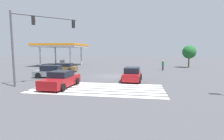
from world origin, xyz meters
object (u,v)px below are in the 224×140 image
(car_3, at_px, (63,68))
(tree_corner_a, at_px, (189,52))
(car_2, at_px, (132,75))
(fire_hydrant, at_px, (72,67))
(traffic_signal_mast, at_px, (33,34))
(car_1, at_px, (61,80))
(pedestrian, at_px, (163,65))
(car_0, at_px, (52,72))

(car_3, distance_m, tree_corner_a, 24.69)
(car_2, relative_size, fire_hydrant, 4.89)
(traffic_signal_mast, xyz_separation_m, tree_corner_a, (20.14, 21.40, -1.93))
(car_1, xyz_separation_m, tree_corner_a, (16.94, 22.25, 2.44))
(traffic_signal_mast, distance_m, car_3, 11.56)
(traffic_signal_mast, height_order, car_2, traffic_signal_mast)
(car_1, relative_size, tree_corner_a, 1.10)
(car_3, bearing_deg, car_1, 109.82)
(car_3, distance_m, fire_hydrant, 3.47)
(pedestrian, bearing_deg, tree_corner_a, 178.41)
(car_0, bearing_deg, car_1, -56.46)
(traffic_signal_mast, relative_size, tree_corner_a, 1.58)
(car_0, relative_size, car_2, 1.09)
(car_1, relative_size, pedestrian, 2.78)
(pedestrian, bearing_deg, car_3, -31.92)
(car_1, bearing_deg, traffic_signal_mast, -102.57)
(fire_hydrant, bearing_deg, pedestrian, 4.65)
(car_2, bearing_deg, pedestrian, -19.77)
(traffic_signal_mast, xyz_separation_m, car_2, (9.64, 3.65, -4.34))
(traffic_signal_mast, bearing_deg, pedestrian, 1.76)
(traffic_signal_mast, distance_m, car_2, 11.18)
(car_2, xyz_separation_m, pedestrian, (4.74, 11.64, 0.26))
(car_1, distance_m, fire_hydrant, 15.64)
(traffic_signal_mast, bearing_deg, fire_hydrant, 52.14)
(fire_hydrant, bearing_deg, car_1, -71.51)
(car_0, distance_m, car_1, 6.53)
(pedestrian, distance_m, tree_corner_a, 8.67)
(car_0, height_order, tree_corner_a, tree_corner_a)
(traffic_signal_mast, height_order, pedestrian, traffic_signal_mast)
(car_0, bearing_deg, pedestrian, 33.74)
(car_3, distance_m, pedestrian, 16.96)
(fire_hydrant, bearing_deg, tree_corner_a, 18.72)
(car_2, xyz_separation_m, tree_corner_a, (10.50, 17.74, 2.41))
(car_1, height_order, car_2, car_2)
(car_2, height_order, tree_corner_a, tree_corner_a)
(tree_corner_a, bearing_deg, car_2, -120.63)
(car_1, height_order, car_3, car_1)
(fire_hydrant, bearing_deg, traffic_signal_mast, -82.86)
(car_0, relative_size, fire_hydrant, 5.33)
(car_0, bearing_deg, traffic_signal_mast, -84.41)
(traffic_signal_mast, distance_m, tree_corner_a, 29.45)
(traffic_signal_mast, xyz_separation_m, car_3, (-1.89, 10.52, -4.39))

